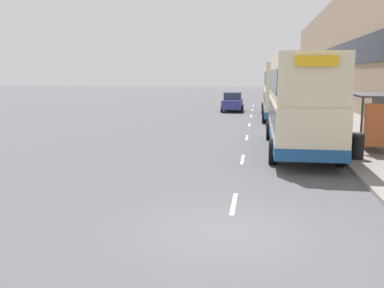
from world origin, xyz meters
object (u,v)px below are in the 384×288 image
object	(u,v)px
car_0	(271,91)
car_3	(273,89)
litter_bin	(357,146)
bus_shelter	(374,111)
car_1	(233,102)
car_2	(273,96)
double_decker_bus_ahead	(281,90)
double_decker_bus_near	(301,101)

from	to	relation	value
car_0	car_3	world-z (taller)	car_0
car_0	car_3	bearing A→B (deg)	86.66
car_0	litter_bin	size ratio (longest dim) A/B	3.85
bus_shelter	car_1	bearing A→B (deg)	110.55
car_1	car_2	bearing A→B (deg)	-108.32
double_decker_bus_ahead	car_3	world-z (taller)	double_decker_bus_ahead
car_1	double_decker_bus_ahead	bearing A→B (deg)	124.60
car_2	car_3	distance (m)	25.21
bus_shelter	double_decker_bus_ahead	xyz separation A→B (m)	(-3.48, 14.33, 0.41)
litter_bin	car_0	bearing A→B (deg)	92.37
double_decker_bus_ahead	litter_bin	distance (m)	17.24
double_decker_bus_ahead	car_1	bearing A→B (deg)	124.60
bus_shelter	car_0	world-z (taller)	bus_shelter
double_decker_bus_near	car_1	distance (m)	21.27
bus_shelter	car_1	xyz separation A→B (m)	(-7.62, 20.34, -0.99)
car_2	litter_bin	xyz separation A→B (m)	(2.22, -35.66, -0.20)
car_0	car_3	size ratio (longest dim) A/B	0.89
double_decker_bus_ahead	double_decker_bus_near	bearing A→B (deg)	-89.28
double_decker_bus_near	car_0	bearing A→B (deg)	90.05
car_3	litter_bin	world-z (taller)	car_3
bus_shelter	litter_bin	size ratio (longest dim) A/B	4.00
double_decker_bus_near	litter_bin	size ratio (longest dim) A/B	9.59
double_decker_bus_ahead	car_1	distance (m)	7.43
double_decker_bus_ahead	car_2	xyz separation A→B (m)	(0.04, 18.64, -1.42)
bus_shelter	litter_bin	bearing A→B (deg)	-114.49
bus_shelter	double_decker_bus_ahead	world-z (taller)	double_decker_bus_ahead
bus_shelter	litter_bin	world-z (taller)	bus_shelter
bus_shelter	litter_bin	distance (m)	3.19
car_2	double_decker_bus_ahead	bearing A→B (deg)	-90.13
car_2	litter_bin	bearing A→B (deg)	-86.44
double_decker_bus_ahead	bus_shelter	bearing A→B (deg)	-76.35
double_decker_bus_ahead	car_2	size ratio (longest dim) A/B	2.75
car_2	double_decker_bus_near	bearing A→B (deg)	-89.76
double_decker_bus_ahead	car_1	world-z (taller)	double_decker_bus_ahead
litter_bin	car_3	bearing A→B (deg)	91.46
double_decker_bus_near	litter_bin	xyz separation A→B (m)	(2.08, -2.24, -1.61)
car_1	car_0	bearing A→B (deg)	-98.64
car_0	car_1	size ratio (longest dim) A/B	1.02
car_0	car_2	bearing A→B (deg)	-90.35
double_decker_bus_near	car_0	world-z (taller)	double_decker_bus_near
car_1	double_decker_bus_near	bearing A→B (deg)	101.76
double_decker_bus_near	double_decker_bus_ahead	size ratio (longest dim) A/B	0.89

